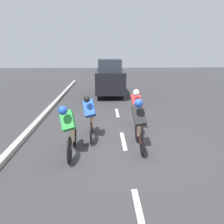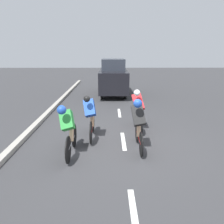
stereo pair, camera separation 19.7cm
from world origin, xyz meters
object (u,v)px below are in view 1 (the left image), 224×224
(cyclist_red, at_px, (137,108))
(cyclist_blue, at_px, (90,116))
(cyclist_green, at_px, (69,129))
(cyclist_black, at_px, (139,122))
(support_car, at_px, (110,77))

(cyclist_red, distance_m, cyclist_blue, 1.78)
(cyclist_red, xyz_separation_m, cyclist_green, (2.09, 1.96, -0.02))
(cyclist_black, distance_m, support_car, 8.14)
(cyclist_green, bearing_deg, cyclist_blue, -112.02)
(cyclist_black, xyz_separation_m, support_car, (0.60, -8.12, 0.30))
(cyclist_black, distance_m, cyclist_blue, 1.64)
(cyclist_black, distance_m, cyclist_red, 1.62)
(cyclist_red, height_order, cyclist_green, cyclist_red)
(support_car, bearing_deg, cyclist_red, 96.98)
(cyclist_red, xyz_separation_m, support_car, (0.80, -6.51, 0.32))
(cyclist_blue, bearing_deg, cyclist_green, 67.98)
(cyclist_black, height_order, cyclist_blue, cyclist_black)
(cyclist_black, relative_size, cyclist_green, 0.98)
(cyclist_red, distance_m, support_car, 6.56)
(cyclist_red, relative_size, cyclist_blue, 0.99)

